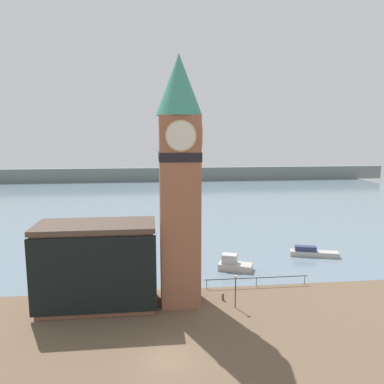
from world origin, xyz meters
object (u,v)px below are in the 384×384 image
Objects in this scene: mooring_bollard_near at (223,296)px; boat_near at (234,264)px; clock_tower at (179,176)px; boat_far at (312,252)px; lamp_post at (236,285)px; pier_building at (97,265)px.

boat_near is at bearing 70.48° from mooring_bollard_near.
boat_near is at bearing 47.90° from clock_tower.
lamp_post reaches higher than boat_far.
boat_near is 9.30m from mooring_bollard_near.
pier_building is at bearing -139.67° from boat_far.
mooring_bollard_near is at bearing 116.03° from lamp_post.
boat_near is 1.36× the size of lamp_post.
boat_far is at bearing 39.55° from mooring_bollard_near.
lamp_post is at bearing -80.05° from boat_near.
boat_far is (20.32, 12.75, -12.93)m from clock_tower.
clock_tower reaches higher than boat_far.
lamp_post is at bearing -118.82° from boat_far.
boat_near is (16.18, 8.73, -3.66)m from pier_building.
lamp_post is (0.91, -1.87, 2.08)m from mooring_bollard_near.
lamp_post reaches higher than mooring_bollard_near.
lamp_post reaches higher than boat_near.
mooring_bollard_near is at bearing -124.34° from boat_far.
pier_building is 18.74m from boat_near.
pier_building is at bearing 172.26° from lamp_post.
boat_far is at bearing 24.23° from pier_building.
lamp_post is (13.99, -1.90, -1.91)m from pier_building.
mooring_bollard_near is (-3.11, -8.76, -0.32)m from boat_near.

